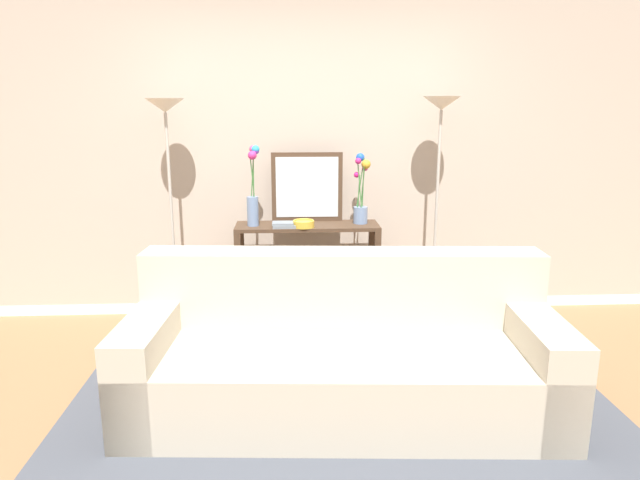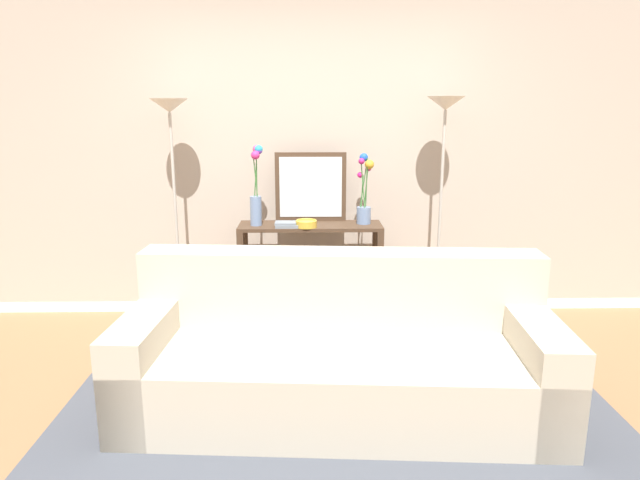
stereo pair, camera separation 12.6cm
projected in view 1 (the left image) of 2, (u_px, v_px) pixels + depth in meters
The scene contains 13 objects.
ground_plane at pixel (321, 429), 3.11m from camera, with size 16.00×16.00×0.02m, color #936B47.
back_wall at pixel (308, 152), 4.66m from camera, with size 12.00×0.15×2.73m.
area_rug at pixel (344, 420), 3.17m from camera, with size 3.22×1.95×0.01m.
couch at pixel (343, 358), 3.26m from camera, with size 2.47×1.09×0.88m.
console_table at pixel (307, 258), 4.47m from camera, with size 1.12×0.35×0.83m.
floor_lamp_left at pixel (168, 151), 4.18m from camera, with size 0.28×0.28×1.79m.
floor_lamp_right at pixel (439, 148), 4.29m from camera, with size 0.28×0.28×1.81m.
wall_mirror at pixel (307, 187), 4.48m from camera, with size 0.57×0.02×0.55m.
vase_tall_flowers at pixel (253, 191), 4.30m from camera, with size 0.11×0.13×0.62m.
vase_short_flowers at pixel (361, 196), 4.41m from camera, with size 0.13×0.13×0.55m.
fruit_bowl at pixel (304, 224), 4.30m from camera, with size 0.16×0.16×0.05m.
book_stack at pixel (284, 225), 4.29m from camera, with size 0.18×0.13×0.04m.
book_row_under_console at pixel (278, 318), 4.57m from camera, with size 0.45×0.18×0.13m.
Camera 1 is at (-0.16, -2.78, 1.73)m, focal length 31.56 mm.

